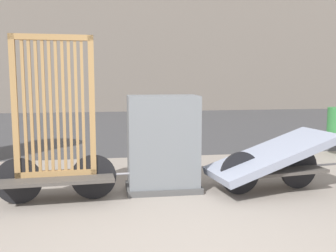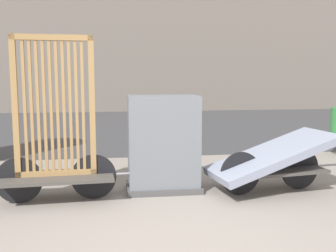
% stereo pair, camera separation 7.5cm
% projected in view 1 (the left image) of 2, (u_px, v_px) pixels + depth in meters
% --- Properties ---
extents(road_strip, '(56.00, 9.70, 0.01)m').
position_uv_depth(road_strip, '(132.00, 125.00, 12.39)').
color(road_strip, '#424244').
rests_on(road_strip, ground_plane).
extents(bike_cart_with_bedframe, '(2.14, 0.75, 2.06)m').
position_uv_depth(bike_cart_with_bedframe, '(56.00, 144.00, 4.86)').
color(bike_cart_with_bedframe, '#4C4742').
rests_on(bike_cart_with_bedframe, ground_plane).
extents(bike_cart_with_mattress, '(2.27, 1.07, 0.81)m').
position_uv_depth(bike_cart_with_mattress, '(271.00, 159.00, 5.33)').
color(bike_cart_with_mattress, '#4C4742').
rests_on(bike_cart_with_mattress, ground_plane).
extents(utility_cabinet, '(1.01, 0.59, 1.31)m').
position_uv_depth(utility_cabinet, '(163.00, 147.00, 5.35)').
color(utility_cabinet, '#4C4C4C').
rests_on(utility_cabinet, ground_plane).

